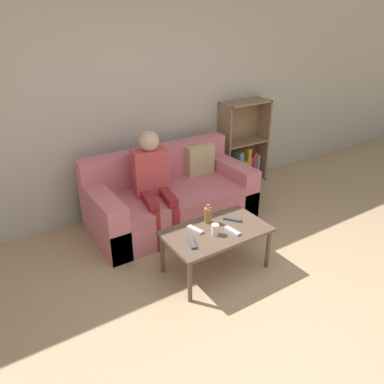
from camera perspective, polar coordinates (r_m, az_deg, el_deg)
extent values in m
plane|color=tan|center=(3.15, 15.62, -20.79)|extent=(22.00, 22.00, 0.00)
cube|color=#B7B2A8|center=(4.44, -8.59, 13.36)|extent=(12.00, 0.06, 2.60)
cube|color=#D1707F|center=(4.35, -2.94, -2.70)|extent=(1.86, 0.89, 0.33)
cube|color=#C06775|center=(4.18, -2.39, -0.62)|extent=(1.42, 0.71, 0.10)
cube|color=#D1707F|center=(4.43, -5.38, 4.46)|extent=(1.86, 0.18, 0.40)
cube|color=#D1707F|center=(4.00, -13.24, -4.06)|extent=(0.22, 0.89, 0.59)
cube|color=#D1707F|center=(4.71, 5.70, 1.30)|extent=(0.22, 0.89, 0.59)
cube|color=tan|center=(4.56, 1.22, 4.92)|extent=(0.36, 0.12, 0.36)
cube|color=#8E7051|center=(5.07, 4.88, 6.68)|extent=(0.02, 0.28, 1.16)
cube|color=#8E7051|center=(5.49, 10.60, 7.86)|extent=(0.02, 0.28, 1.16)
cube|color=#8E7051|center=(5.37, 6.97, 7.69)|extent=(0.71, 0.02, 1.16)
cube|color=#8E7051|center=(5.48, 7.50, 1.65)|extent=(0.71, 0.28, 0.02)
cube|color=#8E7051|center=(5.27, 7.87, 7.55)|extent=(0.66, 0.28, 0.02)
cube|color=#8E7051|center=(5.12, 8.25, 13.36)|extent=(0.71, 0.28, 0.02)
cube|color=beige|center=(5.22, 5.16, 3.04)|extent=(0.06, 0.23, 0.40)
cube|color=gold|center=(5.25, 5.81, 3.07)|extent=(0.05, 0.16, 0.39)
cube|color=#2D7A4C|center=(5.29, 6.30, 3.25)|extent=(0.07, 0.21, 0.39)
cube|color=#6699A8|center=(5.32, 6.95, 3.78)|extent=(0.06, 0.17, 0.47)
cube|color=gold|center=(5.39, 7.46, 3.24)|extent=(0.06, 0.20, 0.33)
cube|color=gold|center=(5.39, 8.02, 4.24)|extent=(0.05, 0.21, 0.50)
cube|color=#993D84|center=(5.45, 8.50, 3.63)|extent=(0.06, 0.15, 0.36)
cube|color=red|center=(5.49, 9.04, 4.04)|extent=(0.06, 0.18, 0.41)
cube|color=#6699A8|center=(5.53, 9.44, 3.95)|extent=(0.04, 0.19, 0.37)
cylinder|color=brown|center=(3.21, -0.32, -13.53)|extent=(0.04, 0.04, 0.41)
cylinder|color=brown|center=(3.67, 11.49, -8.51)|extent=(0.04, 0.04, 0.41)
cylinder|color=brown|center=(3.54, -4.54, -9.35)|extent=(0.04, 0.04, 0.41)
cylinder|color=brown|center=(3.96, 6.75, -5.32)|extent=(0.04, 0.04, 0.41)
cube|color=brown|center=(3.45, 3.72, -6.02)|extent=(0.96, 0.56, 0.03)
cylinder|color=maroon|center=(3.84, -5.33, -6.11)|extent=(0.10, 0.10, 0.43)
cylinder|color=maroon|center=(3.90, -2.46, -5.50)|extent=(0.10, 0.10, 0.43)
cube|color=maroon|center=(3.91, -6.56, -1.21)|extent=(0.16, 0.40, 0.09)
cube|color=maroon|center=(3.96, -3.74, -0.67)|extent=(0.16, 0.40, 0.09)
cube|color=#C6474C|center=(4.05, -6.34, 3.06)|extent=(0.40, 0.26, 0.50)
sphere|color=#D1A889|center=(3.93, -6.58, 7.73)|extent=(0.21, 0.21, 0.21)
cylinder|color=silver|center=(3.35, 3.54, -5.71)|extent=(0.07, 0.07, 0.10)
cube|color=#47474C|center=(3.60, 6.17, -4.13)|extent=(0.14, 0.17, 0.02)
cube|color=#B7B7BC|center=(3.42, 0.47, -5.73)|extent=(0.09, 0.18, 0.02)
cube|color=#47474C|center=(3.24, 0.00, -7.76)|extent=(0.10, 0.18, 0.02)
cube|color=#B7B7BC|center=(3.42, 6.17, -5.91)|extent=(0.07, 0.17, 0.02)
cylinder|color=olive|center=(3.52, 2.48, -3.56)|extent=(0.07, 0.07, 0.15)
cylinder|color=olive|center=(3.48, 2.51, -2.20)|extent=(0.03, 0.03, 0.04)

